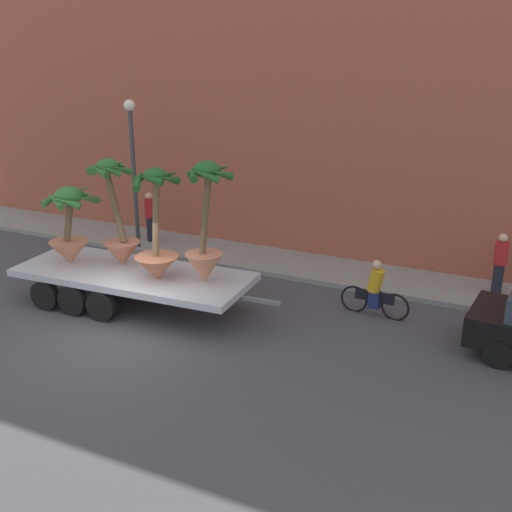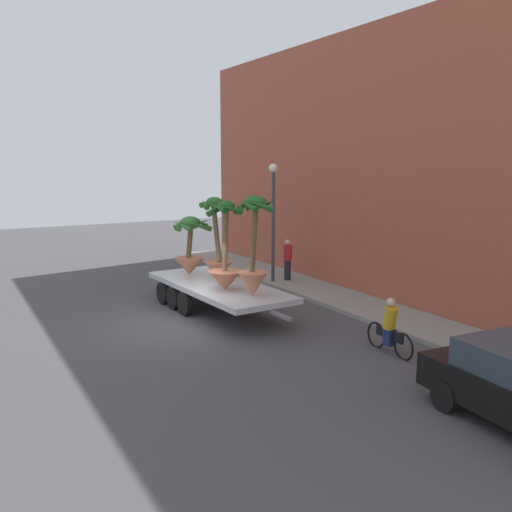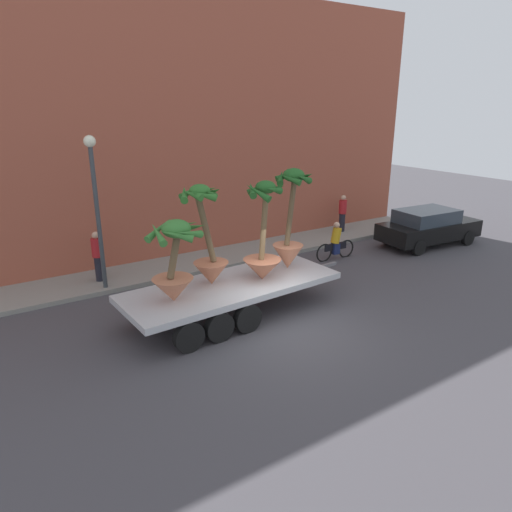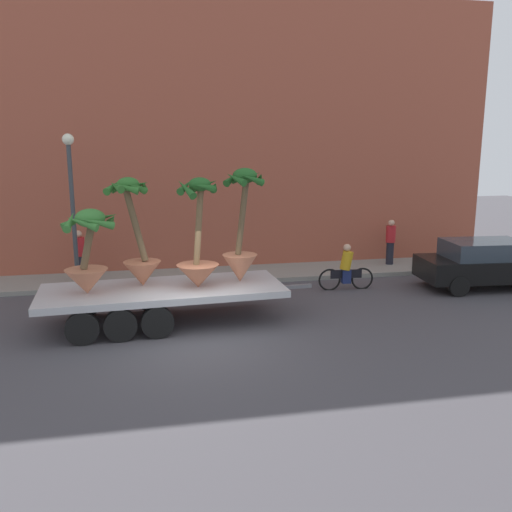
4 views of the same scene
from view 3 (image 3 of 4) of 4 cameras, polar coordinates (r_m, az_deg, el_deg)
ground_plane at (r=12.87m, az=3.62°, el=-8.86°), size 60.00×60.00×0.00m
sidewalk at (r=17.71m, az=-8.15°, el=-0.95°), size 24.00×2.20×0.15m
building_facade at (r=18.31m, az=-11.20°, el=15.11°), size 24.00×1.20×9.88m
flatbed_trailer at (r=13.18m, az=-3.89°, el=-4.47°), size 7.38×2.74×0.98m
potted_palm_rear at (r=11.95m, az=-10.05°, el=-1.20°), size 1.49×1.47×2.15m
potted_palm_middle at (r=13.23m, az=0.86°, el=1.01°), size 1.19×1.18×2.88m
potted_palm_front at (r=14.11m, az=4.17°, el=3.11°), size 1.18×1.14×3.09m
potted_palm_extra at (r=12.81m, az=-5.99°, el=1.12°), size 1.39×1.10×2.88m
cyclist at (r=18.36m, az=9.81°, el=1.61°), size 1.84×0.36×1.54m
parked_car at (r=21.23m, az=20.47°, el=3.44°), size 4.68×2.20×1.58m
pedestrian_near_gate at (r=21.88m, az=10.62°, el=5.30°), size 0.36×0.36×1.71m
pedestrian_far_left at (r=16.29m, az=-18.94°, el=0.08°), size 0.36×0.36×1.71m
street_lamp at (r=15.10m, az=-19.20°, el=7.25°), size 0.36×0.36×4.83m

